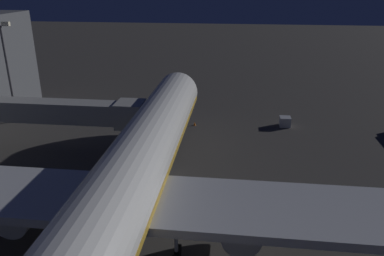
{
  "coord_description": "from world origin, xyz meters",
  "views": [
    {
      "loc": [
        -8.22,
        36.43,
        20.61
      ],
      "look_at": [
        -3.0,
        -6.88,
        3.5
      ],
      "focal_mm": 35.44,
      "sensor_mm": 36.0,
      "label": 1
    }
  ],
  "objects_px": {
    "jet_bridge": "(65,112)",
    "apron_floodlight_mast": "(7,65)",
    "baggage_container_mid_row": "(285,122)",
    "traffic_cone_nose_port": "(195,124)",
    "traffic_cone_nose_starboard": "(166,122)",
    "airliner_at_gate": "(119,199)"
  },
  "relations": [
    {
      "from": "baggage_container_mid_row",
      "to": "traffic_cone_nose_starboard",
      "type": "bearing_deg",
      "value": 4.36
    },
    {
      "from": "airliner_at_gate",
      "to": "baggage_container_mid_row",
      "type": "distance_m",
      "value": 35.53
    },
    {
      "from": "apron_floodlight_mast",
      "to": "traffic_cone_nose_starboard",
      "type": "distance_m",
      "value": 24.91
    },
    {
      "from": "traffic_cone_nose_port",
      "to": "traffic_cone_nose_starboard",
      "type": "relative_size",
      "value": 1.0
    },
    {
      "from": "jet_bridge",
      "to": "apron_floodlight_mast",
      "type": "xyz_separation_m",
      "value": [
        13.28,
        -10.55,
        3.21
      ]
    },
    {
      "from": "jet_bridge",
      "to": "traffic_cone_nose_starboard",
      "type": "distance_m",
      "value": 16.68
    },
    {
      "from": "traffic_cone_nose_starboard",
      "to": "apron_floodlight_mast",
      "type": "bearing_deg",
      "value": 3.96
    },
    {
      "from": "apron_floodlight_mast",
      "to": "airliner_at_gate",
      "type": "bearing_deg",
      "value": 131.83
    },
    {
      "from": "baggage_container_mid_row",
      "to": "traffic_cone_nose_port",
      "type": "height_order",
      "value": "baggage_container_mid_row"
    },
    {
      "from": "airliner_at_gate",
      "to": "traffic_cone_nose_port",
      "type": "height_order",
      "value": "airliner_at_gate"
    },
    {
      "from": "apron_floodlight_mast",
      "to": "traffic_cone_nose_starboard",
      "type": "relative_size",
      "value": 27.44
    },
    {
      "from": "baggage_container_mid_row",
      "to": "traffic_cone_nose_starboard",
      "type": "xyz_separation_m",
      "value": [
        17.93,
        1.37,
        -0.44
      ]
    },
    {
      "from": "airliner_at_gate",
      "to": "baggage_container_mid_row",
      "type": "xyz_separation_m",
      "value": [
        -15.73,
        -31.47,
        -4.9
      ]
    },
    {
      "from": "airliner_at_gate",
      "to": "traffic_cone_nose_port",
      "type": "xyz_separation_m",
      "value": [
        -2.2,
        -30.11,
        -5.34
      ]
    },
    {
      "from": "apron_floodlight_mast",
      "to": "baggage_container_mid_row",
      "type": "height_order",
      "value": "apron_floodlight_mast"
    },
    {
      "from": "jet_bridge",
      "to": "apron_floodlight_mast",
      "type": "height_order",
      "value": "apron_floodlight_mast"
    },
    {
      "from": "apron_floodlight_mast",
      "to": "jet_bridge",
      "type": "bearing_deg",
      "value": 141.53
    },
    {
      "from": "apron_floodlight_mast",
      "to": "traffic_cone_nose_port",
      "type": "distance_m",
      "value": 29.07
    },
    {
      "from": "airliner_at_gate",
      "to": "jet_bridge",
      "type": "xyz_separation_m",
      "value": [
        12.22,
        -17.94,
        0.12
      ]
    },
    {
      "from": "apron_floodlight_mast",
      "to": "traffic_cone_nose_starboard",
      "type": "height_order",
      "value": "apron_floodlight_mast"
    },
    {
      "from": "baggage_container_mid_row",
      "to": "traffic_cone_nose_starboard",
      "type": "relative_size",
      "value": 2.99
    },
    {
      "from": "jet_bridge",
      "to": "baggage_container_mid_row",
      "type": "distance_m",
      "value": 31.46
    }
  ]
}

